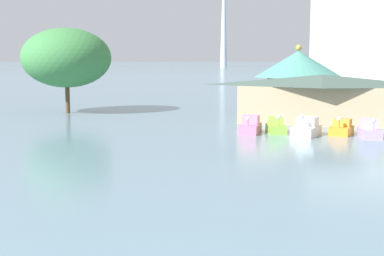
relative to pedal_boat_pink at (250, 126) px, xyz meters
The scene contains 9 objects.
pedal_boat_pink is the anchor object (origin of this frame).
pedal_boat_lime 2.16m from the pedal_boat_pink, 21.14° to the left, with size 2.06×3.03×1.65m.
pedal_boat_white 4.59m from the pedal_boat_pink, ahead, with size 2.35×3.20×1.84m.
pedal_boat_orange 7.33m from the pedal_boat_pink, ahead, with size 2.02×2.67×1.57m.
pedal_boat_lavender 9.37m from the pedal_boat_pink, ahead, with size 1.84×3.00×1.66m.
boathouse 10.23m from the pedal_boat_pink, 56.93° to the left, with size 16.62×5.89×4.63m.
green_roof_pavilion 20.50m from the pedal_boat_pink, 83.41° to the left, with size 10.17×10.17×7.72m.
shoreline_tree_tall_left 25.79m from the pedal_boat_pink, 153.79° to the left, with size 9.97×9.97×9.53m.
background_building_block 74.00m from the pedal_boat_pink, 79.80° to the left, with size 24.23×15.07×20.55m.
Camera 1 is at (15.14, -12.27, 6.12)m, focal length 50.62 mm.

